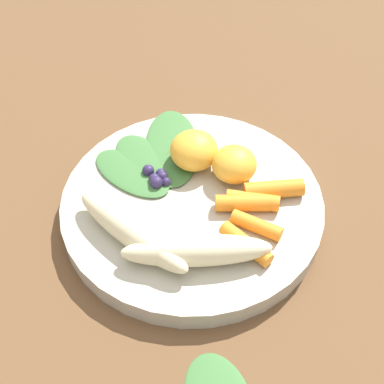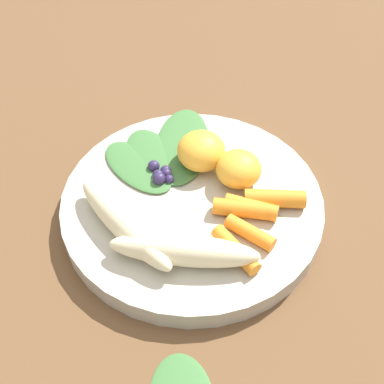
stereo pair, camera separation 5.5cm
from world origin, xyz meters
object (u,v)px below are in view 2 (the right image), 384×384
(banana_peeled_left, at_px, (184,250))
(banana_peeled_right, at_px, (125,223))
(orange_segment_near, at_px, (201,151))
(bowl, at_px, (192,205))

(banana_peeled_left, distance_m, banana_peeled_right, 0.07)
(banana_peeled_left, bearing_deg, orange_segment_near, 88.48)
(banana_peeled_left, height_order, orange_segment_near, orange_segment_near)
(bowl, relative_size, banana_peeled_left, 1.95)
(orange_segment_near, bearing_deg, bowl, -77.05)
(banana_peeled_right, relative_size, orange_segment_near, 2.68)
(banana_peeled_right, bearing_deg, bowl, 84.41)
(bowl, distance_m, banana_peeled_right, 0.09)
(bowl, bearing_deg, banana_peeled_left, -71.37)
(orange_segment_near, bearing_deg, banana_peeled_left, -73.65)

